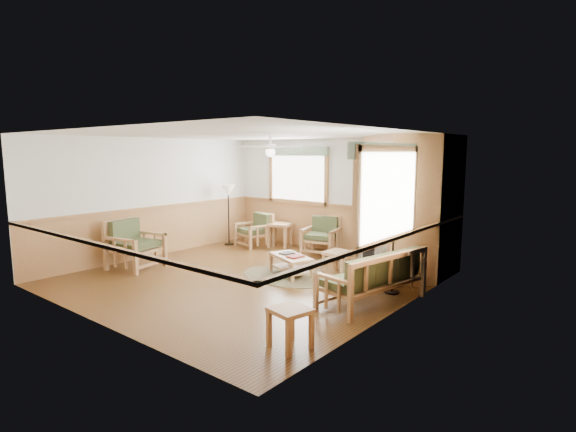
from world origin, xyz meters
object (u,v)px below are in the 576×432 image
Objects in this scene: coffee_table at (291,265)px; end_table_sofa at (290,328)px; end_table_chairs at (280,235)px; armchair_left at (135,244)px; floor_lamp_right at (393,247)px; armchair_back_left at (254,230)px; floor_lamp_left at (229,215)px; footstool at (339,262)px; sofa at (372,277)px; armchair_back_right at (321,236)px.

coffee_table is 1.93× the size of end_table_sofa.
end_table_chairs is (-1.86, 1.91, 0.11)m from coffee_table.
end_table_sofa is at bearing -113.18° from armchair_left.
floor_lamp_right is at bearing -23.55° from end_table_chairs.
armchair_back_left is 0.79m from floor_lamp_left.
footstool is at bearing -68.38° from armchair_left.
floor_lamp_left is at bearing -98.12° from sofa.
sofa is 1.19× the size of floor_lamp_left.
footstool is (3.49, 2.29, -0.28)m from armchair_left.
floor_lamp_right is (4.45, -1.33, 0.38)m from armchair_back_left.
armchair_back_left is at bearing 177.99° from armchair_back_right.
armchair_back_right is 2.01m from coffee_table.
footstool is at bearing -57.25° from armchair_back_right.
end_table_sofa is 2.84m from floor_lamp_right.
armchair_back_right is 1.75m from footstool.
coffee_table is at bearing -174.17° from floor_lamp_right.
floor_lamp_right is (4.87, 1.79, 0.30)m from armchair_left.
armchair_left is 1.99× the size of end_table_sofa.
sofa is at bearing 10.10° from coffee_table.
floor_lamp_right reaches higher than end_table_sofa.
armchair_left is at bearing -66.22° from sofa.
end_table_sofa is at bearing -28.27° from coffee_table.
floor_lamp_right is at bearing -3.86° from armchair_back_left.
armchair_back_left is 1.65× the size of end_table_sofa.
end_table_chairs is 2.79m from footstool.
armchair_back_left is 6.06m from end_table_sofa.
armchair_back_right is at bearing 14.20° from floor_lamp_left.
armchair_back_right is at bearing 147.20° from floor_lamp_right.
sofa is 2.14× the size of armchair_back_right.
coffee_table is 1.62× the size of end_table_chairs.
sofa is 3.08× the size of end_table_chairs.
armchair_left is 1.03× the size of coffee_table.
floor_lamp_right is (2.03, 0.21, 0.60)m from coffee_table.
armchair_left is at bearing -136.17° from armchair_back_right.
armchair_left is 1.67× the size of end_table_chairs.
coffee_table is 3.28m from end_table_sofa.
sofa is at bearing -19.11° from floor_lamp_left.
armchair_back_left is at bearing 21.16° from floor_lamp_left.
floor_lamp_left is at bearing -152.57° from end_table_chairs.
armchair_left is (-0.42, -3.12, 0.08)m from armchair_back_left.
armchair_left reaches higher than end_table_sofa.
armchair_left is 1.99× the size of footstool.
coffee_table is 0.63× the size of floor_lamp_left.
end_table_sofa is (2.03, -2.58, 0.06)m from coffee_table.
end_table_chairs is (0.55, 0.37, -0.12)m from armchair_back_left.
end_table_chairs is (-1.26, 0.00, -0.13)m from armchair_back_right.
end_table_sofa reaches higher than coffee_table.
sofa is 0.78m from floor_lamp_right.
sofa reaches higher than end_table_sofa.
floor_lamp_left is at bearing 142.88° from end_table_sofa.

